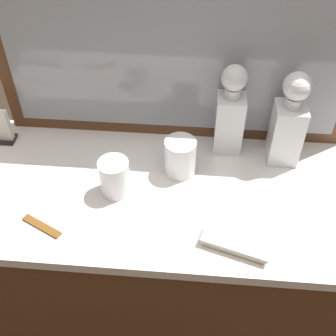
{
  "coord_description": "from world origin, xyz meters",
  "views": [
    {
      "loc": [
        0.07,
        -0.8,
        1.79
      ],
      "look_at": [
        0.0,
        0.0,
        1.01
      ],
      "focal_mm": 46.27,
      "sensor_mm": 36.0,
      "label": 1
    }
  ],
  "objects_px": {
    "crystal_decanter_far_right": "(230,118)",
    "crystal_decanter_rear": "(287,127)",
    "crystal_tumbler_far_left": "(180,158)",
    "silver_brush_left": "(236,243)",
    "crystal_tumbler_center": "(115,178)",
    "tortoiseshell_comb": "(42,226)",
    "napkin_holder": "(3,128)"
  },
  "relations": [
    {
      "from": "crystal_decanter_rear",
      "to": "crystal_tumbler_center",
      "type": "xyz_separation_m",
      "value": [
        -0.45,
        -0.17,
        -0.07
      ]
    },
    {
      "from": "tortoiseshell_comb",
      "to": "crystal_tumbler_center",
      "type": "bearing_deg",
      "value": 40.13
    },
    {
      "from": "crystal_tumbler_center",
      "to": "silver_brush_left",
      "type": "height_order",
      "value": "crystal_tumbler_center"
    },
    {
      "from": "crystal_decanter_far_right",
      "to": "tortoiseshell_comb",
      "type": "bearing_deg",
      "value": -143.43
    },
    {
      "from": "tortoiseshell_comb",
      "to": "crystal_tumbler_far_left",
      "type": "bearing_deg",
      "value": 34.84
    },
    {
      "from": "crystal_tumbler_far_left",
      "to": "crystal_tumbler_center",
      "type": "relative_size",
      "value": 1.03
    },
    {
      "from": "crystal_decanter_far_right",
      "to": "tortoiseshell_comb",
      "type": "distance_m",
      "value": 0.58
    },
    {
      "from": "crystal_tumbler_far_left",
      "to": "tortoiseshell_comb",
      "type": "xyz_separation_m",
      "value": [
        -0.33,
        -0.23,
        -0.05
      ]
    },
    {
      "from": "crystal_decanter_rear",
      "to": "napkin_holder",
      "type": "height_order",
      "value": "crystal_decanter_rear"
    },
    {
      "from": "crystal_decanter_far_right",
      "to": "napkin_holder",
      "type": "xyz_separation_m",
      "value": [
        -0.66,
        -0.03,
        -0.06
      ]
    },
    {
      "from": "crystal_decanter_far_right",
      "to": "crystal_tumbler_center",
      "type": "height_order",
      "value": "crystal_decanter_far_right"
    },
    {
      "from": "crystal_decanter_far_right",
      "to": "crystal_decanter_rear",
      "type": "height_order",
      "value": "crystal_decanter_rear"
    },
    {
      "from": "tortoiseshell_comb",
      "to": "napkin_holder",
      "type": "xyz_separation_m",
      "value": [
        -0.2,
        0.32,
        0.04
      ]
    },
    {
      "from": "crystal_decanter_far_right",
      "to": "crystal_decanter_rear",
      "type": "relative_size",
      "value": 0.98
    },
    {
      "from": "crystal_tumbler_far_left",
      "to": "silver_brush_left",
      "type": "height_order",
      "value": "crystal_tumbler_far_left"
    },
    {
      "from": "crystal_tumbler_center",
      "to": "crystal_decanter_far_right",
      "type": "bearing_deg",
      "value": 34.46
    },
    {
      "from": "crystal_decanter_far_right",
      "to": "napkin_holder",
      "type": "relative_size",
      "value": 2.52
    },
    {
      "from": "crystal_tumbler_far_left",
      "to": "crystal_tumbler_center",
      "type": "bearing_deg",
      "value": -151.11
    },
    {
      "from": "crystal_tumbler_center",
      "to": "silver_brush_left",
      "type": "xyz_separation_m",
      "value": [
        0.32,
        -0.16,
        -0.03
      ]
    },
    {
      "from": "napkin_holder",
      "to": "crystal_tumbler_center",
      "type": "bearing_deg",
      "value": -26.05
    },
    {
      "from": "crystal_tumbler_center",
      "to": "napkin_holder",
      "type": "xyz_separation_m",
      "value": [
        -0.37,
        0.18,
        -0.0
      ]
    },
    {
      "from": "crystal_decanter_rear",
      "to": "tortoiseshell_comb",
      "type": "relative_size",
      "value": 2.52
    },
    {
      "from": "crystal_decanter_rear",
      "to": "tortoiseshell_comb",
      "type": "xyz_separation_m",
      "value": [
        -0.62,
        -0.31,
        -0.11
      ]
    },
    {
      "from": "crystal_decanter_rear",
      "to": "tortoiseshell_comb",
      "type": "bearing_deg",
      "value": -153.42
    },
    {
      "from": "silver_brush_left",
      "to": "napkin_holder",
      "type": "bearing_deg",
      "value": 153.91
    },
    {
      "from": "crystal_tumbler_center",
      "to": "crystal_decanter_rear",
      "type": "bearing_deg",
      "value": 20.66
    },
    {
      "from": "crystal_decanter_far_right",
      "to": "tortoiseshell_comb",
      "type": "xyz_separation_m",
      "value": [
        -0.46,
        -0.34,
        -0.11
      ]
    },
    {
      "from": "silver_brush_left",
      "to": "tortoiseshell_comb",
      "type": "height_order",
      "value": "silver_brush_left"
    },
    {
      "from": "crystal_tumbler_far_left",
      "to": "crystal_decanter_rear",
      "type": "bearing_deg",
      "value": 15.44
    },
    {
      "from": "crystal_tumbler_far_left",
      "to": "silver_brush_left",
      "type": "bearing_deg",
      "value": -58.71
    },
    {
      "from": "crystal_decanter_far_right",
      "to": "crystal_decanter_rear",
      "type": "bearing_deg",
      "value": -11.89
    },
    {
      "from": "crystal_decanter_far_right",
      "to": "crystal_tumbler_center",
      "type": "distance_m",
      "value": 0.37
    }
  ]
}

